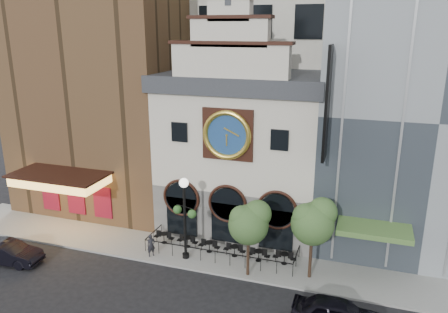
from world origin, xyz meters
The scene contains 17 objects.
ground centered at (0.00, 0.00, 0.00)m, with size 120.00×120.00×0.00m, color black.
sidewalk centered at (0.00, 2.50, 0.07)m, with size 44.00×5.00×0.15m, color gray.
clock_building centered at (0.00, 7.82, 6.69)m, with size 12.60×8.78×18.65m.
theater_building centered at (-13.00, 9.96, 12.60)m, with size 14.00×15.60×25.00m.
retail_building centered at (12.99, 9.99, 10.14)m, with size 14.00×14.40×20.00m.
cafe_railing centered at (0.00, 2.50, 0.60)m, with size 10.60×2.60×0.90m, color black, non-canonical shape.
bistro_0 centered at (-4.59, 2.77, 0.61)m, with size 1.58×0.68×0.90m.
bistro_1 centered at (-2.69, 2.74, 0.61)m, with size 1.58×0.68×0.90m.
bistro_2 centered at (-0.92, 2.56, 0.61)m, with size 1.58×0.68×0.90m.
bistro_3 centered at (0.97, 2.55, 0.61)m, with size 1.58×0.68×0.90m.
bistro_4 centered at (2.73, 2.45, 0.61)m, with size 1.58×0.68×0.90m.
bistro_5 centered at (4.49, 2.62, 0.61)m, with size 1.58×0.68×0.90m.
car_left centered at (-13.59, -2.96, 0.77)m, with size 1.62×4.66×1.53m, color black.
pedestrian centered at (-4.58, 0.74, 0.96)m, with size 0.59×0.39×1.61m, color black.
lamppost centered at (-2.19, 1.27, 3.78)m, with size 1.82×0.97×5.87m.
tree_left centered at (2.53, 0.57, 3.90)m, with size 2.66×2.56×5.12m.
tree_right centered at (6.37, 1.55, 4.11)m, with size 2.80×2.70×5.40m.
Camera 1 is at (8.92, -23.69, 15.61)m, focal length 35.00 mm.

